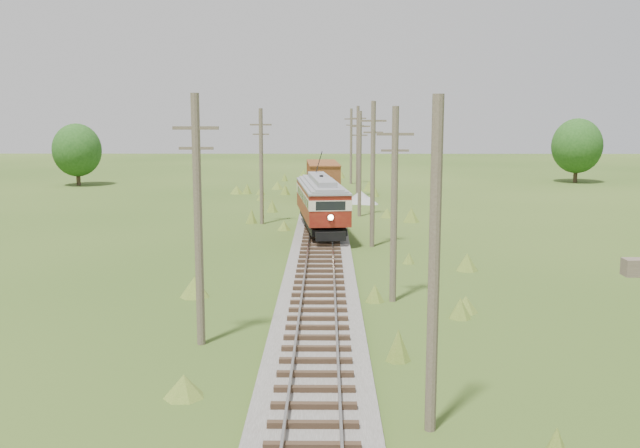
{
  "coord_description": "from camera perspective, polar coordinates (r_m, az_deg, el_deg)",
  "views": [
    {
      "loc": [
        0.34,
        -12.84,
        8.37
      ],
      "look_at": [
        0.0,
        24.86,
        2.4
      ],
      "focal_mm": 40.0,
      "sensor_mm": 36.0,
      "label": 1
    }
  ],
  "objects": [
    {
      "name": "tree_mid_b",
      "position": [
        89.97,
        19.87,
        5.9
      ],
      "size": [
        5.88,
        5.88,
        7.57
      ],
      "color": "#38281C",
      "rests_on": "ground"
    },
    {
      "name": "utility_pole_r_6",
      "position": [
        82.99,
        2.5,
        6.3
      ],
      "size": [
        1.6,
        0.3,
        8.7
      ],
      "color": "brown",
      "rests_on": "ground"
    },
    {
      "name": "utility_pole_r_1",
      "position": [
        18.49,
        9.11,
        -3.51
      ],
      "size": [
        0.3,
        0.3,
        8.8
      ],
      "color": "brown",
      "rests_on": "ground"
    },
    {
      "name": "tree_mid_a",
      "position": [
        85.78,
        -18.87,
        5.62
      ],
      "size": [
        5.46,
        5.46,
        7.03
      ],
      "color": "#38281C",
      "rests_on": "ground"
    },
    {
      "name": "utility_pole_r_5",
      "position": [
        70.01,
        3.03,
        5.88
      ],
      "size": [
        1.6,
        0.3,
        8.9
      ],
      "color": "brown",
      "rests_on": "ground"
    },
    {
      "name": "utility_pole_l_b",
      "position": [
        53.21,
        -4.72,
        4.72
      ],
      "size": [
        1.6,
        0.3,
        8.6
      ],
      "color": "brown",
      "rests_on": "ground"
    },
    {
      "name": "railbed_main",
      "position": [
        47.55,
        0.1,
        -0.9
      ],
      "size": [
        3.6,
        96.0,
        0.57
      ],
      "color": "#605B54",
      "rests_on": "ground"
    },
    {
      "name": "utility_pole_r_2",
      "position": [
        31.24,
        5.95,
        1.7
      ],
      "size": [
        1.6,
        0.3,
        8.6
      ],
      "color": "brown",
      "rests_on": "ground"
    },
    {
      "name": "utility_pole_l_a",
      "position": [
        25.53,
        -9.73,
        0.44
      ],
      "size": [
        1.6,
        0.3,
        9.0
      ],
      "color": "brown",
      "rests_on": "ground"
    },
    {
      "name": "gravel_pile",
      "position": [
        65.81,
        3.36,
        2.15
      ],
      "size": [
        3.12,
        3.31,
        1.14
      ],
      "color": "gray",
      "rests_on": "ground"
    },
    {
      "name": "gondola",
      "position": [
        69.06,
        0.23,
        3.84
      ],
      "size": [
        3.39,
        9.02,
        2.94
      ],
      "rotation": [
        0.0,
        0.0,
        0.06
      ],
      "color": "black",
      "rests_on": "ground"
    },
    {
      "name": "utility_pole_r_3",
      "position": [
        44.1,
        4.24,
        4.11
      ],
      "size": [
        1.6,
        0.3,
        9.0
      ],
      "color": "brown",
      "rests_on": "ground"
    },
    {
      "name": "streetcar",
      "position": [
        48.46,
        0.11,
        2.0
      ],
      "size": [
        3.83,
        11.47,
        5.19
      ],
      "rotation": [
        0.0,
        0.0,
        0.11
      ],
      "color": "black",
      "rests_on": "ground"
    },
    {
      "name": "utility_pole_r_4",
      "position": [
        57.05,
        3.2,
        4.92
      ],
      "size": [
        1.6,
        0.3,
        8.4
      ],
      "color": "brown",
      "rests_on": "ground"
    }
  ]
}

